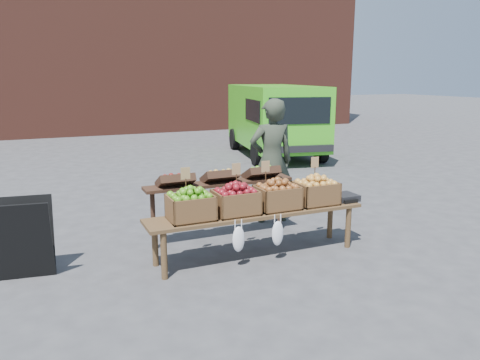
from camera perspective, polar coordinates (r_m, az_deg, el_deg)
name	(u,v)px	position (r m, az deg, el deg)	size (l,w,h in m)	color
ground	(175,274)	(5.35, -7.87, -11.28)	(80.00, 80.00, 0.00)	#444446
delivery_van	(275,121)	(12.87, 4.23, 7.18)	(1.94, 4.24, 1.90)	green
vendor	(271,161)	(6.94, 3.85, 2.32)	(0.67, 0.44, 1.84)	#30382A
chalkboard_sign	(24,239)	(5.57, -24.85, -6.50)	(0.59, 0.32, 0.89)	black
back_table	(220,202)	(6.19, -2.45, -2.73)	(2.10, 0.44, 1.04)	#331E14
display_bench	(257,234)	(5.70, 2.03, -6.56)	(2.70, 0.56, 0.57)	#503820
crate_golden_apples	(191,207)	(5.28, -6.03, -3.35)	(0.50, 0.40, 0.28)	#458011
crate_russet_pears	(236,202)	(5.47, -0.53, -2.73)	(0.50, 0.40, 0.28)	maroon
crate_red_apples	(277,197)	(5.70, 4.56, -2.14)	(0.50, 0.40, 0.28)	brown
crate_green_apples	(316,193)	(5.97, 9.22, -1.57)	(0.50, 0.40, 0.28)	gold
weighing_scale	(343,197)	(6.23, 12.48, -2.06)	(0.34, 0.30, 0.08)	black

